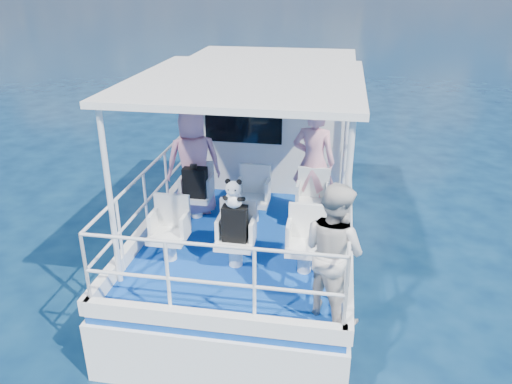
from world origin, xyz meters
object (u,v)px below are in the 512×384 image
backpack_center (235,224)px  passenger_stbd_aft (334,251)px  passenger_port_fwd (194,162)px  panda (234,193)px

backpack_center → passenger_stbd_aft: bearing=-31.9°
passenger_port_fwd → backpack_center: bearing=102.2°
backpack_center → panda: bearing=-110.2°
passenger_port_fwd → passenger_stbd_aft: size_ratio=1.09×
passenger_port_fwd → backpack_center: size_ratio=3.62×
passenger_port_fwd → backpack_center: 1.76m
passenger_port_fwd → panda: passenger_port_fwd is taller
passenger_port_fwd → passenger_stbd_aft: passenger_port_fwd is taller
panda → backpack_center: bearing=69.8°
passenger_port_fwd → backpack_center: passenger_port_fwd is taller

